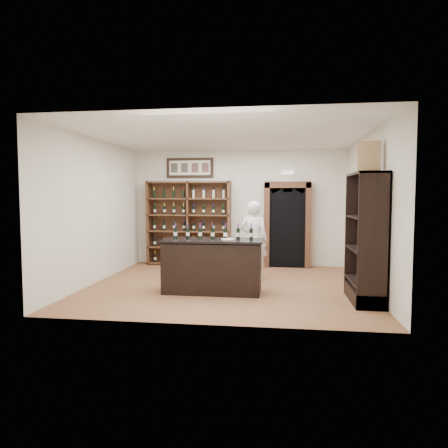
{
  "coord_description": "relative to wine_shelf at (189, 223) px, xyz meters",
  "views": [
    {
      "loc": [
        1.0,
        -7.91,
        1.81
      ],
      "look_at": [
        -0.1,
        0.3,
        1.23
      ],
      "focal_mm": 32.0,
      "sensor_mm": 36.0,
      "label": 1
    }
  ],
  "objects": [
    {
      "name": "wall_back",
      "position": [
        1.3,
        0.17,
        0.4
      ],
      "size": [
        5.5,
        0.04,
        3.0
      ],
      "primitive_type": "cube",
      "color": "silver",
      "rests_on": "ground"
    },
    {
      "name": "counter_bottle_0",
      "position": [
        0.38,
        -2.88,
        0.01
      ],
      "size": [
        0.07,
        0.07,
        0.3
      ],
      "color": "black",
      "rests_on": "tasting_counter"
    },
    {
      "name": "arched_doorway",
      "position": [
        2.55,
        -0.0,
        0.04
      ],
      "size": [
        1.17,
        0.35,
        2.17
      ],
      "color": "black",
      "rests_on": "ground"
    },
    {
      "name": "emergency_light",
      "position": [
        2.55,
        0.09,
        1.3
      ],
      "size": [
        0.3,
        0.1,
        0.1
      ],
      "primitive_type": "cube",
      "color": "white",
      "rests_on": "wall_back"
    },
    {
      "name": "counter_bottle_5",
      "position": [
        1.58,
        -2.88,
        0.01
      ],
      "size": [
        0.07,
        0.07,
        0.3
      ],
      "color": "black",
      "rests_on": "tasting_counter"
    },
    {
      "name": "wall_right",
      "position": [
        4.05,
        -2.33,
        0.4
      ],
      "size": [
        0.04,
        5.0,
        3.0
      ],
      "primitive_type": "cube",
      "color": "silver",
      "rests_on": "ground"
    },
    {
      "name": "wine_crate",
      "position": [
        3.81,
        -3.27,
        1.36
      ],
      "size": [
        0.39,
        0.24,
        0.52
      ],
      "primitive_type": "cube",
      "rotation": [
        0.0,
        0.0,
        -0.26
      ],
      "color": "tan",
      "rests_on": "side_cabinet"
    },
    {
      "name": "side_cabinet",
      "position": [
        3.82,
        -3.23,
        -0.35
      ],
      "size": [
        0.48,
        1.2,
        2.2
      ],
      "color": "black",
      "rests_on": "ground"
    },
    {
      "name": "counter_bottle_3",
      "position": [
        1.1,
        -2.88,
        0.01
      ],
      "size": [
        0.07,
        0.07,
        0.3
      ],
      "color": "black",
      "rests_on": "tasting_counter"
    },
    {
      "name": "counter_bottle_2",
      "position": [
        0.86,
        -2.88,
        0.01
      ],
      "size": [
        0.07,
        0.07,
        0.3
      ],
      "color": "black",
      "rests_on": "tasting_counter"
    },
    {
      "name": "wine_shelf",
      "position": [
        0.0,
        0.0,
        0.0
      ],
      "size": [
        2.2,
        0.38,
        2.2
      ],
      "color": "#56341D",
      "rests_on": "ground"
    },
    {
      "name": "shopkeeper",
      "position": [
        1.8,
        -1.67,
        -0.25
      ],
      "size": [
        0.71,
        0.56,
        1.71
      ],
      "primitive_type": "imported",
      "rotation": [
        0.0,
        0.0,
        2.87
      ],
      "color": "silver",
      "rests_on": "ground"
    },
    {
      "name": "counter_bottle_4",
      "position": [
        1.34,
        -2.88,
        0.01
      ],
      "size": [
        0.07,
        0.07,
        0.3
      ],
      "color": "black",
      "rests_on": "tasting_counter"
    },
    {
      "name": "tasting_counter",
      "position": [
        1.1,
        -2.93,
        -0.61
      ],
      "size": [
        1.88,
        0.78,
        1.0
      ],
      "color": "black",
      "rests_on": "ground"
    },
    {
      "name": "counter_bottle_6",
      "position": [
        1.82,
        -2.88,
        0.01
      ],
      "size": [
        0.07,
        0.07,
        0.3
      ],
      "color": "black",
      "rests_on": "tasting_counter"
    },
    {
      "name": "counter_bottle_1",
      "position": [
        0.62,
        -2.88,
        0.01
      ],
      "size": [
        0.07,
        0.07,
        0.3
      ],
      "color": "black",
      "rests_on": "tasting_counter"
    },
    {
      "name": "wall_left",
      "position": [
        -1.45,
        -2.33,
        0.4
      ],
      "size": [
        0.04,
        5.0,
        3.0
      ],
      "primitive_type": "cube",
      "color": "silver",
      "rests_on": "ground"
    },
    {
      "name": "plate",
      "position": [
        1.4,
        -2.96,
        -0.09
      ],
      "size": [
        0.25,
        0.25,
        0.02
      ],
      "primitive_type": "cylinder",
      "color": "silver",
      "rests_on": "tasting_counter"
    },
    {
      "name": "framed_picture",
      "position": [
        0.0,
        0.14,
        1.45
      ],
      "size": [
        1.25,
        0.04,
        0.52
      ],
      "primitive_type": "cube",
      "color": "black",
      "rests_on": "wall_back"
    },
    {
      "name": "ceiling",
      "position": [
        1.3,
        -2.33,
        1.9
      ],
      "size": [
        5.5,
        5.5,
        0.0
      ],
      "primitive_type": "plane",
      "rotation": [
        3.14,
        0.0,
        0.0
      ],
      "color": "white",
      "rests_on": "wall_back"
    },
    {
      "name": "floor",
      "position": [
        1.3,
        -2.33,
        -1.1
      ],
      "size": [
        5.5,
        5.5,
        0.0
      ],
      "primitive_type": "plane",
      "color": "brown",
      "rests_on": "ground"
    }
  ]
}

